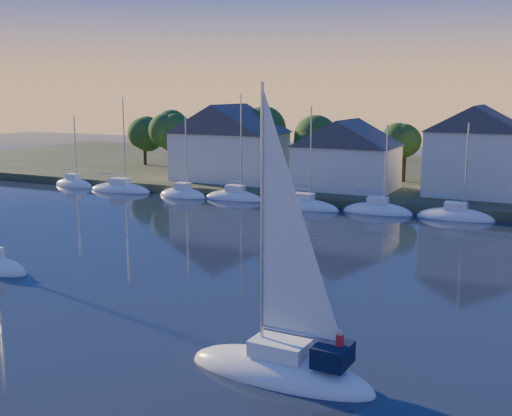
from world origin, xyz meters
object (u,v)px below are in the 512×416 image
Objects in this scene: clubhouse_centre at (347,154)px; hero_sailboat at (283,364)px; clubhouse_east at (476,150)px; clubhouse_west at (230,141)px.

hero_sailboat is at bearing -74.82° from clubhouse_centre.
clubhouse_east is 49.19m from hero_sailboat.
clubhouse_west is at bearing -178.09° from clubhouse_east.
clubhouse_west reaches higher than clubhouse_centre.
clubhouse_centre is at bearing -3.58° from clubhouse_west.
clubhouse_west is 1.30× the size of clubhouse_east.
clubhouse_east is (30.00, 1.00, 0.07)m from clubhouse_west.
clubhouse_west is 1.18× the size of clubhouse_centre.
clubhouse_centre is 14.17m from clubhouse_east.
hero_sailboat is at bearing -91.50° from clubhouse_east.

